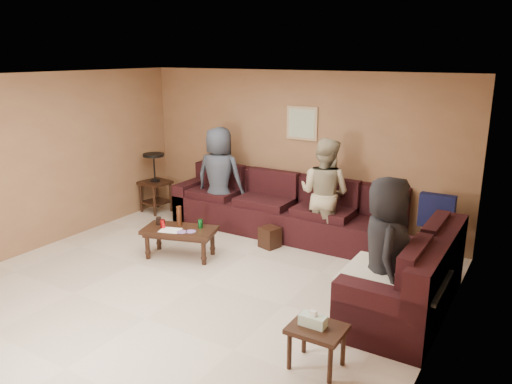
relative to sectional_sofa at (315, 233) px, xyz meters
The scene contains 10 objects.
room 2.18m from the sectional_sofa, 118.22° to the right, with size 5.60×5.50×2.50m.
sectional_sofa is the anchor object (origin of this frame).
coffee_table 1.89m from the sectional_sofa, 147.17° to the right, with size 1.10×0.77×0.70m.
end_table_left 3.30m from the sectional_sofa, behind, with size 0.53×0.53×1.06m.
side_table_right 2.62m from the sectional_sofa, 65.20° to the right, with size 0.49×0.40×0.55m.
waste_bin 0.71m from the sectional_sofa, behind, with size 0.25×0.25×0.30m, color black.
wall_art 1.82m from the sectional_sofa, 126.63° to the left, with size 0.52×0.04×0.52m.
person_left 1.97m from the sectional_sofa, 169.30° to the left, with size 0.80×0.52×1.63m, color #333B48.
person_middle 0.60m from the sectional_sofa, 96.40° to the left, with size 0.78×0.61×1.61m, color tan.
person_right 1.92m from the sectional_sofa, 43.30° to the right, with size 0.77×0.50×1.58m, color black.
Camera 1 is at (3.50, -4.51, 2.75)m, focal length 35.00 mm.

